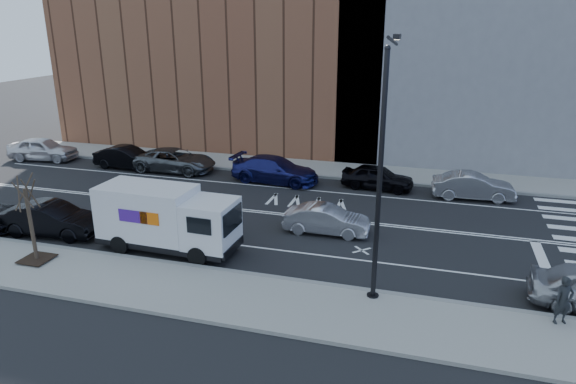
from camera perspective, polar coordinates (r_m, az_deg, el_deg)
The scene contains 19 objects.
ground at distance 27.57m, azimuth -3.22°, elevation -2.21°, with size 120.00×120.00×0.00m, color black.
sidewalk_near at distance 20.22m, azimuth -11.58°, elevation -10.56°, with size 44.00×3.60×0.15m, color gray.
sidewalk_far at distance 35.54m, azimuth 1.44°, elevation 2.77°, with size 44.00×3.60×0.15m, color gray.
curb_near at distance 21.62m, azimuth -9.39°, elevation -8.35°, with size 44.00×0.25×0.17m, color gray.
curb_far at distance 33.87m, azimuth 0.67°, elevation 1.98°, with size 44.00×0.25×0.17m, color gray.
road_markings at distance 27.56m, azimuth -3.22°, elevation -2.21°, with size 40.00×8.60×0.01m, color white, non-canonical shape.
bldg_brick at distance 43.21m, azimuth -6.95°, elevation 20.13°, with size 26.00×10.00×22.00m, color brown.
streetlight at distance 18.07m, azimuth 10.41°, elevation 3.15°, with size 0.44×4.02×9.34m.
street_tree at distance 23.79m, azimuth -26.54°, elevation -3.99°, with size 1.20×1.20×3.75m.
fedex_van at distance 23.19m, azimuth -13.36°, elevation -2.83°, with size 6.40×2.43×2.89m.
far_parked_a at distance 41.51m, azimuth -25.59°, elevation 4.34°, with size 1.97×4.89×1.67m, color silver.
far_parked_b at distance 37.04m, azimuth -17.43°, elevation 3.66°, with size 1.61×4.61×1.52m, color black.
far_parked_c at distance 35.51m, azimuth -12.43°, elevation 3.47°, with size 2.53×5.50×1.53m, color #4F5256.
far_parked_d at distance 32.32m, azimuth -1.45°, elevation 2.50°, with size 2.27×5.58×1.62m, color navy.
far_parked_e at distance 31.52m, azimuth 9.92°, elevation 1.65°, with size 1.73×4.30×1.47m, color black.
far_parked_f at distance 31.16m, azimuth 19.88°, elevation 0.61°, with size 1.58×4.53×1.49m, color #9B9B9F.
driving_sedan at distance 24.72m, azimuth 4.30°, elevation -3.08°, with size 1.43×4.10×1.35m, color #B8B8BD.
near_parked_rear_a at distance 26.87m, azimuth -24.78°, elevation -2.75°, with size 1.67×4.79×1.58m, color black.
pedestrian at distance 19.58m, azimuth 28.30°, elevation -10.56°, with size 0.62×0.40×1.69m, color black.
Camera 1 is at (8.62, -24.27, 9.83)m, focal length 32.00 mm.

